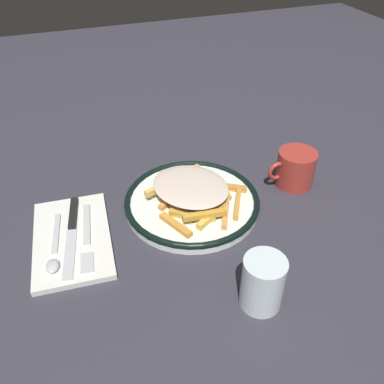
# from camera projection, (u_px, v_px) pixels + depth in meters

# --- Properties ---
(ground_plane) EXTENTS (2.60, 2.60, 0.00)m
(ground_plane) POSITION_uv_depth(u_px,v_px,m) (192.00, 207.00, 0.83)
(ground_plane) COLOR #31303A
(plate) EXTENTS (0.27, 0.27, 0.02)m
(plate) POSITION_uv_depth(u_px,v_px,m) (192.00, 202.00, 0.82)
(plate) COLOR white
(plate) RESTS_ON ground_plane
(fries_heap) EXTENTS (0.22, 0.22, 0.04)m
(fries_heap) POSITION_uv_depth(u_px,v_px,m) (193.00, 190.00, 0.81)
(fries_heap) COLOR #E3B04E
(fries_heap) RESTS_ON plate
(napkin) EXTENTS (0.15, 0.24, 0.01)m
(napkin) POSITION_uv_depth(u_px,v_px,m) (72.00, 238.00, 0.75)
(napkin) COLOR silver
(napkin) RESTS_ON ground_plane
(fork) EXTENTS (0.04, 0.18, 0.00)m
(fork) POSITION_uv_depth(u_px,v_px,m) (87.00, 236.00, 0.74)
(fork) COLOR silver
(fork) RESTS_ON napkin
(knife) EXTENTS (0.05, 0.21, 0.01)m
(knife) POSITION_uv_depth(u_px,v_px,m) (72.00, 228.00, 0.76)
(knife) COLOR black
(knife) RESTS_ON napkin
(spoon) EXTENTS (0.04, 0.15, 0.01)m
(spoon) POSITION_uv_depth(u_px,v_px,m) (54.00, 252.00, 0.71)
(spoon) COLOR silver
(spoon) RESTS_ON napkin
(water_glass) EXTENTS (0.07, 0.07, 0.09)m
(water_glass) POSITION_uv_depth(u_px,v_px,m) (263.00, 283.00, 0.62)
(water_glass) COLOR silver
(water_glass) RESTS_ON ground_plane
(coffee_mug) EXTENTS (0.11, 0.08, 0.08)m
(coffee_mug) POSITION_uv_depth(u_px,v_px,m) (295.00, 169.00, 0.86)
(coffee_mug) COLOR #A8342A
(coffee_mug) RESTS_ON ground_plane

